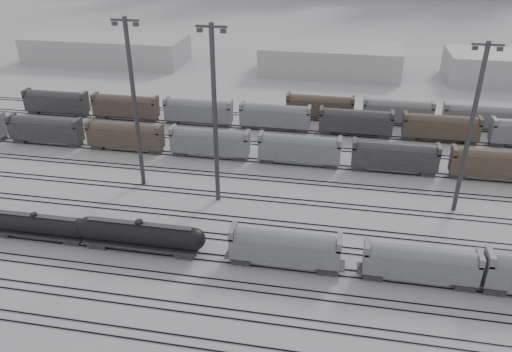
% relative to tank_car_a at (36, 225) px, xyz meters
% --- Properties ---
extents(ground, '(900.00, 900.00, 0.00)m').
position_rel_tank_car_a_xyz_m(ground, '(25.82, -1.00, -2.27)').
color(ground, '#BBBBC0').
rests_on(ground, ground).
extents(tracks, '(220.00, 71.50, 0.16)m').
position_rel_tank_car_a_xyz_m(tracks, '(25.82, 16.50, -2.19)').
color(tracks, black).
rests_on(tracks, ground).
extents(tank_car_a, '(15.87, 2.64, 3.92)m').
position_rel_tank_car_a_xyz_m(tank_car_a, '(0.00, 0.00, 0.00)').
color(tank_car_a, '#232426').
rests_on(tank_car_a, ground).
extents(tank_car_b, '(18.23, 3.04, 4.51)m').
position_rel_tank_car_a_xyz_m(tank_car_b, '(15.63, 0.00, 0.34)').
color(tank_car_b, '#232426').
rests_on(tank_car_b, ground).
extents(hopper_car_a, '(14.33, 2.85, 5.12)m').
position_rel_tank_car_a_xyz_m(hopper_car_a, '(35.33, 0.00, 0.90)').
color(hopper_car_a, '#232426').
rests_on(hopper_car_a, ground).
extents(hopper_car_b, '(13.91, 2.76, 4.98)m').
position_rel_tank_car_a_xyz_m(hopper_car_b, '(52.17, 0.00, 0.81)').
color(hopper_car_b, '#232426').
rests_on(hopper_car_b, ground).
extents(light_mast_b, '(4.46, 0.71, 27.89)m').
position_rel_tank_car_a_xyz_m(light_mast_b, '(8.38, 18.42, 12.53)').
color(light_mast_b, '#39393B').
rests_on(light_mast_b, ground).
extents(light_mast_c, '(4.48, 0.72, 27.99)m').
position_rel_tank_car_a_xyz_m(light_mast_c, '(22.37, 15.47, 12.58)').
color(light_mast_c, '#39393B').
rests_on(light_mast_c, ground).
extents(light_mast_d, '(4.19, 0.67, 26.22)m').
position_rel_tank_car_a_xyz_m(light_mast_d, '(59.47, 19.13, 11.64)').
color(light_mast_d, '#39393B').
rests_on(light_mast_d, ground).
extents(bg_string_near, '(151.00, 3.00, 5.60)m').
position_rel_tank_car_a_xyz_m(bg_string_near, '(33.82, 31.00, 0.53)').
color(bg_string_near, slate).
rests_on(bg_string_near, ground).
extents(bg_string_mid, '(151.00, 3.00, 5.60)m').
position_rel_tank_car_a_xyz_m(bg_string_mid, '(43.82, 47.00, 0.53)').
color(bg_string_mid, '#232426').
rests_on(bg_string_mid, ground).
extents(bg_string_far, '(66.00, 3.00, 5.60)m').
position_rel_tank_car_a_xyz_m(bg_string_far, '(61.32, 55.00, 0.53)').
color(bg_string_far, brown).
rests_on(bg_string_far, ground).
extents(warehouse_left, '(50.00, 18.00, 8.00)m').
position_rel_tank_car_a_xyz_m(warehouse_left, '(-34.18, 94.00, 1.73)').
color(warehouse_left, '#A9A9AC').
rests_on(warehouse_left, ground).
extents(warehouse_mid, '(40.00, 18.00, 8.00)m').
position_rel_tank_car_a_xyz_m(warehouse_mid, '(35.82, 94.00, 1.73)').
color(warehouse_mid, '#A9A9AC').
rests_on(warehouse_mid, ground).
extents(warehouse_right, '(35.00, 18.00, 8.00)m').
position_rel_tank_car_a_xyz_m(warehouse_right, '(85.82, 94.00, 1.73)').
color(warehouse_right, '#A9A9AC').
rests_on(warehouse_right, ground).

